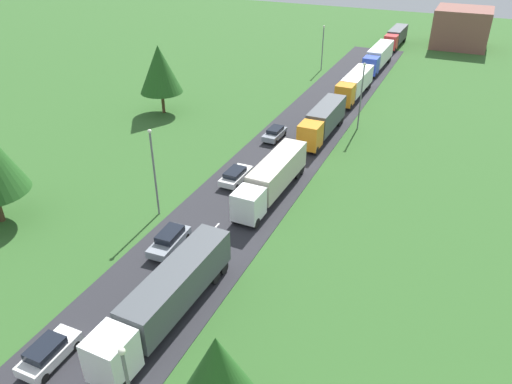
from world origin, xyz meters
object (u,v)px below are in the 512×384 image
lamppost_second (154,169)px  tree_birch (160,69)px  tree_oak (217,374)px  car_fourth (275,133)px  truck_third (323,120)px  truck_sixth (396,36)px  lamppost_fourth (323,45)px  truck_lead (167,296)px  truck_fifth (378,56)px  truck_fourth (355,84)px  truck_second (272,177)px  car_second (169,240)px  lamppost_third (361,93)px  distant_building (461,28)px  car_third (236,175)px  car_lead (49,352)px

lamppost_second → tree_birch: 26.73m
tree_oak → car_fourth: bearing=108.0°
tree_birch → truck_third: bearing=2.7°
truck_sixth → lamppost_fourth: (-8.79, -22.98, 2.26)m
truck_lead → truck_fifth: bearing=89.8°
truck_fourth → truck_fifth: size_ratio=0.95×
truck_lead → truck_second: (0.06, 18.64, -0.03)m
truck_third → car_second: bearing=-99.5°
lamppost_third → truck_second: bearing=-100.2°
car_second → tree_birch: (-18.18, 26.72, 5.30)m
tree_birch → truck_second: bearing=-33.6°
car_fourth → lamppost_fourth: lamppost_fourth is taller
truck_third → distant_building: 57.33m
lamppost_fourth → distant_building: 34.92m
truck_fourth → car_third: truck_fourth is taller
truck_second → car_second: bearing=-111.1°
lamppost_third → distant_building: 52.43m
tree_oak → tree_birch: bearing=126.8°
truck_sixth → tree_oak: 92.59m
truck_sixth → car_lead: bearing=-93.0°
tree_oak → lamppost_fourth: bearing=103.1°
car_fourth → truck_second: bearing=-69.0°
truck_fifth → car_second: (-4.62, -60.92, -1.30)m
lamppost_fourth → lamppost_third: bearing=-62.4°
car_lead → truck_second: bearing=79.0°
truck_sixth → lamppost_second: lamppost_second is taller
car_third → lamppost_fourth: bearing=95.6°
lamppost_second → lamppost_third: bearing=66.6°
lamppost_second → lamppost_fourth: (-0.37, 51.67, -0.47)m
car_lead → lamppost_third: (8.50, 45.39, 3.92)m
truck_second → lamppost_third: bearing=79.8°
car_second → lamppost_fourth: bearing=94.4°
truck_second → truck_fifth: bearing=89.9°
car_third → lamppost_third: size_ratio=0.53×
truck_second → tree_birch: 27.54m
car_third → truck_lead: bearing=-77.3°
tree_oak → truck_lead: bearing=139.2°
car_third → car_fourth: car_third is taller
truck_lead → tree_oak: (7.44, -6.42, 2.97)m
truck_third → distant_building: distant_building is taller
truck_fourth → lamppost_third: 12.63m
truck_lead → truck_second: truck_second is taller
truck_fourth → tree_oak: size_ratio=1.72×
tree_birch → lamppost_fourth: bearing=64.5°
car_fourth → truck_fifth: bearing=82.1°
truck_fourth → tree_oak: 57.87m
car_second → truck_second: bearing=68.9°
truck_second → car_lead: (-4.84, -24.93, -1.19)m
tree_birch → distant_building: 66.92m
distant_building → truck_fourth: bearing=-106.7°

